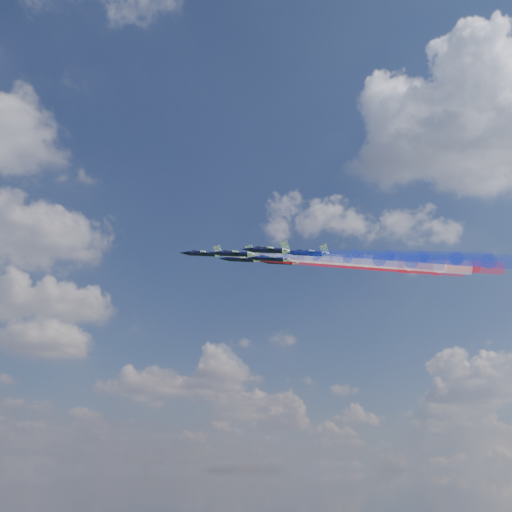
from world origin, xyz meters
TOP-DOWN VIEW (x-y plane):
  - jet_lead at (9.55, 22.64)m, footprint 15.97×15.54m
  - trail_lead at (33.76, 6.31)m, footprint 42.00×30.85m
  - jet_inner_left at (12.60, 9.07)m, footprint 15.97×15.54m
  - trail_inner_left at (36.81, -7.27)m, footprint 42.00×30.85m
  - jet_inner_right at (21.95, 23.30)m, footprint 15.97×15.54m
  - trail_inner_right at (46.16, 6.97)m, footprint 42.00×30.85m
  - jet_outer_left at (16.18, -2.47)m, footprint 15.97×15.54m
  - trail_outer_left at (40.39, -18.81)m, footprint 42.00×30.85m
  - jet_center_third at (24.88, 11.69)m, footprint 15.97×15.54m
  - trail_center_third at (49.09, -4.64)m, footprint 42.00×30.85m
  - jet_outer_right at (35.20, 23.61)m, footprint 15.97×15.54m
  - trail_outer_right at (59.41, 7.27)m, footprint 42.00×30.85m
  - jet_rear_left at (28.78, -1.21)m, footprint 15.97×15.54m
  - trail_rear_left at (52.99, -17.55)m, footprint 42.00×30.85m
  - jet_rear_right at (38.70, 12.80)m, footprint 15.97×15.54m
  - trail_rear_right at (62.91, -3.54)m, footprint 42.00×30.85m

SIDE VIEW (x-z plane):
  - trail_outer_left at x=40.39m, z-range 162.69..171.40m
  - trail_rear_left at x=52.99m, z-range 164.34..173.05m
  - trail_inner_left at x=36.81m, z-range 164.62..173.34m
  - jet_outer_left at x=16.18m, z-range 166.08..172.61m
  - trail_center_third at x=49.09m, z-range 165.99..174.71m
  - jet_rear_left at x=28.78m, z-range 167.72..174.26m
  - jet_inner_left at x=12.60m, z-range 168.01..174.54m
  - trail_lead at x=33.76m, z-range 168.24..176.96m
  - trail_rear_right at x=62.91m, z-range 168.27..176.99m
  - jet_center_third at x=24.88m, z-range 169.38..175.92m
  - trail_inner_right at x=46.16m, z-range 168.72..177.44m
  - trail_outer_right at x=59.41m, z-range 170.05..178.77m
  - jet_lead at x=9.55m, z-range 171.63..178.17m
  - jet_rear_right at x=38.70m, z-range 171.66..178.19m
  - jet_inner_right at x=21.95m, z-range 172.11..178.65m
  - jet_outer_right at x=35.20m, z-range 173.44..179.97m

